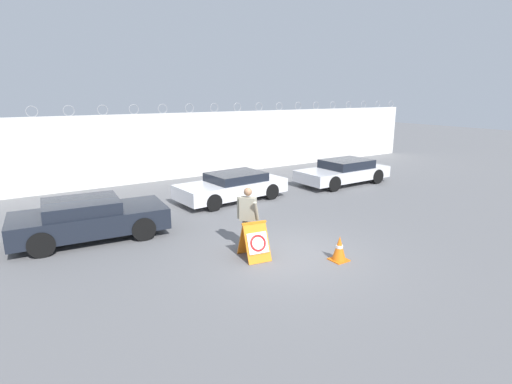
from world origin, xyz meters
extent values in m
plane|color=slate|center=(0.00, 0.00, 0.00)|extent=(90.00, 90.00, 0.00)
cube|color=silver|center=(0.00, 11.15, 1.66)|extent=(36.00, 0.30, 3.32)
torus|color=gray|center=(-4.93, 11.15, 3.54)|extent=(0.47, 0.03, 0.47)
torus|color=gray|center=(-3.52, 11.15, 3.54)|extent=(0.47, 0.03, 0.47)
torus|color=gray|center=(-2.11, 11.15, 3.54)|extent=(0.47, 0.03, 0.47)
torus|color=gray|center=(-0.70, 11.15, 3.54)|extent=(0.47, 0.03, 0.47)
torus|color=gray|center=(0.70, 11.15, 3.54)|extent=(0.47, 0.03, 0.47)
torus|color=gray|center=(2.11, 11.15, 3.54)|extent=(0.47, 0.03, 0.47)
torus|color=gray|center=(3.52, 11.15, 3.54)|extent=(0.47, 0.03, 0.47)
torus|color=gray|center=(4.93, 11.15, 3.54)|extent=(0.47, 0.03, 0.47)
torus|color=gray|center=(6.34, 11.15, 3.54)|extent=(0.47, 0.03, 0.47)
torus|color=gray|center=(7.74, 11.15, 3.54)|extent=(0.47, 0.03, 0.47)
torus|color=gray|center=(9.15, 11.15, 3.54)|extent=(0.47, 0.03, 0.47)
torus|color=gray|center=(10.56, 11.15, 3.54)|extent=(0.47, 0.03, 0.47)
torus|color=gray|center=(11.97, 11.15, 3.54)|extent=(0.47, 0.03, 0.47)
torus|color=gray|center=(13.38, 11.15, 3.54)|extent=(0.47, 0.03, 0.47)
torus|color=gray|center=(14.78, 11.15, 3.54)|extent=(0.47, 0.03, 0.47)
torus|color=gray|center=(16.19, 11.15, 3.54)|extent=(0.47, 0.03, 0.47)
torus|color=gray|center=(17.60, 11.15, 3.54)|extent=(0.47, 0.03, 0.47)
cube|color=orange|center=(-0.93, 0.16, 0.48)|extent=(0.71, 0.54, 0.97)
cube|color=orange|center=(-0.86, 0.56, 0.48)|extent=(0.71, 0.54, 0.97)
cube|color=orange|center=(-0.89, 0.36, 0.97)|extent=(0.69, 0.17, 0.05)
cube|color=white|center=(-0.93, 0.12, 0.50)|extent=(0.58, 0.32, 0.51)
torus|color=red|center=(-0.93, 0.11, 0.50)|extent=(0.47, 0.29, 0.43)
cylinder|color=#514C42|center=(-0.78, 1.01, 0.43)|extent=(0.15, 0.15, 0.85)
cylinder|color=#514C42|center=(-0.66, 0.87, 0.43)|extent=(0.15, 0.15, 0.85)
cube|color=gray|center=(-0.72, 0.94, 1.18)|extent=(0.46, 0.48, 0.66)
sphere|color=#936B4C|center=(-0.72, 0.94, 1.67)|extent=(0.23, 0.23, 0.23)
cylinder|color=gray|center=(-0.90, 1.15, 1.20)|extent=(0.09, 0.09, 0.63)
cylinder|color=gray|center=(-0.62, 0.67, 1.17)|extent=(0.32, 0.29, 0.60)
cube|color=orange|center=(0.87, -1.02, 0.01)|extent=(0.43, 0.43, 0.03)
cone|color=orange|center=(0.87, -1.02, 0.35)|extent=(0.37, 0.37, 0.64)
cylinder|color=white|center=(0.87, -1.02, 0.38)|extent=(0.18, 0.18, 0.09)
cylinder|color=black|center=(-2.81, 5.05, 0.35)|extent=(0.72, 0.26, 0.71)
cylinder|color=black|center=(-2.96, 3.23, 0.35)|extent=(0.72, 0.26, 0.71)
cylinder|color=black|center=(-5.50, 5.27, 0.35)|extent=(0.72, 0.26, 0.71)
cylinder|color=black|center=(-5.66, 3.46, 0.35)|extent=(0.72, 0.26, 0.71)
cube|color=black|center=(-4.23, 4.25, 0.56)|extent=(4.51, 2.30, 0.63)
cube|color=black|center=(-4.45, 4.27, 1.05)|extent=(2.23, 1.91, 0.34)
cylinder|color=black|center=(0.18, 4.84, 0.33)|extent=(0.67, 0.25, 0.66)
cylinder|color=black|center=(0.04, 6.56, 0.33)|extent=(0.67, 0.25, 0.66)
cylinder|color=black|center=(2.96, 5.06, 0.33)|extent=(0.67, 0.25, 0.66)
cylinder|color=black|center=(2.82, 6.79, 0.33)|extent=(0.67, 0.25, 0.66)
cube|color=silver|center=(1.50, 5.81, 0.51)|extent=(4.64, 2.20, 0.56)
cube|color=black|center=(1.73, 5.83, 0.96)|extent=(2.29, 1.83, 0.34)
cylinder|color=black|center=(6.08, 4.65, 0.35)|extent=(0.71, 0.21, 0.70)
cylinder|color=black|center=(6.05, 6.43, 0.35)|extent=(0.71, 0.21, 0.70)
cylinder|color=black|center=(8.98, 4.71, 0.35)|extent=(0.71, 0.21, 0.70)
cylinder|color=black|center=(8.95, 6.49, 0.35)|extent=(0.71, 0.21, 0.70)
cube|color=silver|center=(7.52, 5.57, 0.51)|extent=(4.72, 1.98, 0.52)
cube|color=black|center=(7.75, 5.57, 0.97)|extent=(2.28, 1.75, 0.40)
camera|label=1|loc=(-6.25, -8.03, 4.27)|focal=28.00mm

